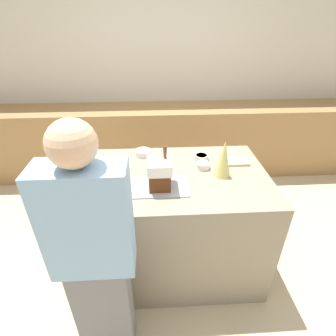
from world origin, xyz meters
name	(u,v)px	position (x,y,z in m)	size (l,w,h in m)	color
ground_plane	(175,259)	(0.00, 0.00, 0.00)	(12.00, 12.00, 0.00)	#C6B28E
wall_back	(164,75)	(0.00, 2.00, 1.30)	(8.00, 0.05, 2.60)	beige
back_cabinet_block	(166,140)	(0.00, 1.68, 0.47)	(6.00, 0.60, 0.95)	#9E7547
kitchen_island	(176,222)	(0.00, 0.00, 0.48)	(1.40, 0.94, 0.95)	gray
baking_tray	(160,186)	(-0.14, -0.16, 0.96)	(0.41, 0.27, 0.01)	#9E9EA8
gingerbread_house	(160,173)	(-0.14, -0.16, 1.07)	(0.16, 0.20, 0.30)	#5B2D14
decorative_tree	(223,159)	(0.34, -0.03, 1.10)	(0.13, 0.13, 0.29)	#DBD675
candy_bowl_near_tray_right	(111,163)	(-0.52, 0.16, 0.98)	(0.12, 0.12, 0.04)	silver
candy_bowl_beside_tree	(143,152)	(-0.26, 0.33, 0.98)	(0.13, 0.13, 0.05)	white
candy_bowl_center_rear	(203,165)	(0.21, 0.08, 0.98)	(0.10, 0.10, 0.05)	silver
candy_bowl_near_tray_left	(201,157)	(0.22, 0.22, 0.98)	(0.11, 0.11, 0.05)	silver
cookbook	(237,161)	(0.51, 0.16, 0.96)	(0.18, 0.15, 0.02)	#CCB78C
person	(96,258)	(-0.51, -0.68, 0.86)	(0.44, 0.55, 1.66)	slate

